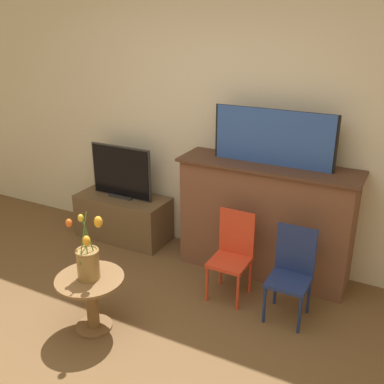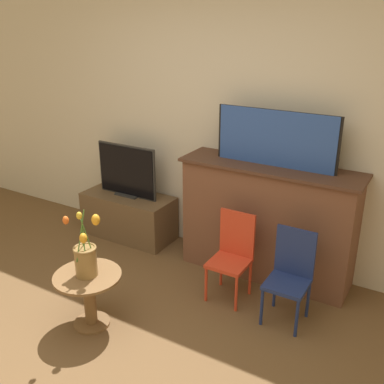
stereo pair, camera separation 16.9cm
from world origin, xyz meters
The scene contains 9 objects.
wall_back centered at (0.00, 2.13, 1.35)m, with size 8.00×0.06×2.70m.
fireplace_mantel centered at (0.52, 1.90, 0.53)m, with size 1.54×0.44×1.02m.
painting centered at (0.54, 1.90, 1.26)m, with size 1.03×0.03×0.46m.
tv_stand centered at (-0.99, 1.86, 0.23)m, with size 0.96×0.43×0.46m.
tv_monitor centered at (-0.99, 1.87, 0.72)m, with size 0.69×0.12×0.53m.
chair_red centered at (0.41, 1.44, 0.40)m, with size 0.30×0.30×0.72m.
chair_blue centered at (0.91, 1.38, 0.40)m, with size 0.30×0.30×0.72m.
side_table centered at (-0.33, 0.54, 0.29)m, with size 0.50×0.50×0.43m.
vase_tulips centered at (-0.32, 0.54, 0.58)m, with size 0.21×0.25×0.52m.
Camera 1 is at (1.60, -1.57, 2.19)m, focal length 42.00 mm.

